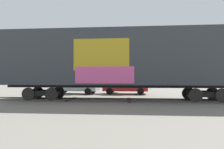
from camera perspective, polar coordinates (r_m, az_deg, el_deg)
name	(u,v)px	position (r m, az deg, el deg)	size (l,w,h in m)	color
ground_plane	(135,100)	(13.46, 7.22, -7.90)	(260.00, 260.00, 0.00)	slate
track	(116,100)	(13.45, 1.13, -7.75)	(60.02, 3.26, 0.08)	#4C4742
freight_car	(121,59)	(13.40, 2.93, 4.70)	(16.58, 3.37, 5.16)	#33383D
flagpole	(151,55)	(26.23, 11.80, 5.99)	(0.18, 1.34, 7.75)	silver
hillside	(125,69)	(74.33, 4.18, 1.76)	(117.71, 29.60, 14.58)	gray
parked_car_silver	(75,86)	(19.11, -11.35, -3.49)	(4.82, 2.34, 1.51)	#B7BABF
parked_car_red	(125,86)	(18.54, 3.98, -3.42)	(4.45, 2.13, 1.70)	#B21E1E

